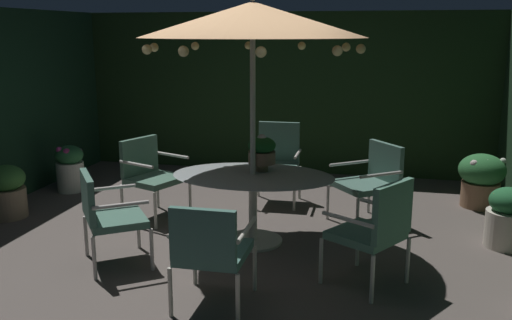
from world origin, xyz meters
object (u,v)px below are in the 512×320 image
patio_dining_table (253,188)px  patio_chair_southeast (277,157)px  patio_umbrella (253,20)px  centerpiece_planter (262,151)px  patio_chair_northeast (376,226)px  patio_chair_north (210,247)px  patio_chair_east (372,178)px  potted_plant_back_left (70,167)px  patio_chair_southwest (106,211)px  potted_plant_right_far (6,190)px  patio_chair_south (150,171)px  potted_plant_left_near (481,178)px  potted_plant_back_center (507,218)px

patio_dining_table → patio_chair_southeast: (-0.03, 1.54, -0.00)m
patio_umbrella → patio_dining_table: bearing=-133.3°
centerpiece_planter → patio_chair_northeast: centerpiece_planter is taller
patio_dining_table → patio_chair_north: bearing=-89.7°
patio_chair_east → patio_chair_north: bearing=-116.1°
patio_chair_north → potted_plant_back_left: (-2.98, 2.89, -0.18)m
patio_chair_northeast → patio_chair_southwest: 2.53m
patio_chair_east → potted_plant_back_left: size_ratio=1.43×
patio_chair_southeast → potted_plant_right_far: bearing=-155.5°
patio_chair_southeast → patio_chair_south: (-1.39, -0.97, -0.03)m
patio_chair_south → potted_plant_right_far: 1.75m
patio_chair_north → patio_chair_northeast: patio_chair_northeast is taller
patio_dining_table → potted_plant_left_near: 3.20m
patio_dining_table → patio_chair_southeast: 1.54m
potted_plant_right_far → potted_plant_left_near: bearing=17.0°
centerpiece_planter → patio_chair_northeast: bearing=-38.7°
patio_chair_south → potted_plant_back_center: bearing=-1.5°
potted_plant_back_left → patio_umbrella: bearing=-24.5°
centerpiece_planter → potted_plant_back_left: bearing=158.5°
patio_chair_southeast → patio_chair_southwest: 2.72m
patio_chair_south → potted_plant_left_near: (4.01, 1.31, -0.19)m
patio_chair_east → patio_chair_southwest: bearing=-143.3°
patio_chair_east → potted_plant_left_near: bearing=34.6°
patio_dining_table → patio_chair_south: 1.53m
patio_umbrella → patio_chair_north: 2.36m
patio_chair_north → patio_chair_southwest: bearing=152.9°
patio_chair_northeast → potted_plant_back_center: patio_chair_northeast is taller
patio_umbrella → patio_chair_east: patio_umbrella is taller
centerpiece_planter → patio_umbrella: bearing=-110.8°
patio_dining_table → potted_plant_left_near: size_ratio=2.49×
patio_dining_table → centerpiece_planter: 0.42m
patio_chair_north → potted_plant_right_far: bearing=151.8°
patio_dining_table → patio_chair_northeast: size_ratio=1.75×
potted_plant_left_near → potted_plant_right_far: (-5.69, -1.74, -0.04)m
patio_umbrella → patio_chair_northeast: (1.29, -0.83, -1.76)m
patio_chair_northeast → patio_chair_north: bearing=-151.3°
patio_chair_southwest → potted_plant_right_far: bearing=151.0°
patio_chair_northeast → patio_chair_south: patio_chair_northeast is taller
patio_chair_southwest → patio_umbrella: bearing=36.0°
patio_chair_north → patio_chair_southeast: patio_chair_southeast is taller
centerpiece_planter → potted_plant_right_far: centerpiece_planter is taller
patio_chair_northeast → potted_plant_right_far: bearing=167.6°
patio_chair_southeast → potted_plant_back_center: (2.66, -1.07, -0.29)m
patio_umbrella → potted_plant_back_center: bearing=10.0°
patio_chair_east → patio_chair_south: 2.66m
patio_dining_table → centerpiece_planter: centerpiece_planter is taller
patio_dining_table → patio_chair_north: 1.53m
patio_chair_north → potted_plant_back_left: patio_chair_north is taller
patio_chair_east → patio_chair_southeast: size_ratio=0.90×
potted_plant_right_far → patio_dining_table: bearing=-2.5°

